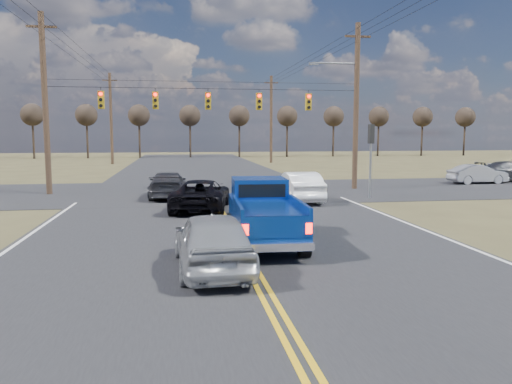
{
  "coord_description": "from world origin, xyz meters",
  "views": [
    {
      "loc": [
        -1.81,
        -11.42,
        3.44
      ],
      "look_at": [
        0.74,
        4.79,
        1.5
      ],
      "focal_mm": 35.0,
      "sensor_mm": 36.0,
      "label": 1
    }
  ],
  "objects": [
    {
      "name": "cross_car_east_near",
      "position": [
        18.43,
        19.76,
        0.65
      ],
      "size": [
        1.59,
        4.03,
        1.3
      ],
      "primitive_type": "imported",
      "rotation": [
        0.0,
        0.0,
        1.63
      ],
      "color": "#A3A5AB",
      "rests_on": "ground"
    },
    {
      "name": "utility_poles",
      "position": [
        0.0,
        17.0,
        5.23
      ],
      "size": [
        19.6,
        58.32,
        10.0
      ],
      "color": "#473323",
      "rests_on": "ground"
    },
    {
      "name": "white_car_queue",
      "position": [
        4.24,
        13.0,
        0.75
      ],
      "size": [
        1.6,
        4.58,
        1.51
      ],
      "primitive_type": "imported",
      "rotation": [
        0.0,
        0.0,
        3.14
      ],
      "color": "white",
      "rests_on": "ground"
    },
    {
      "name": "pickup_truck",
      "position": [
        0.81,
        3.68,
        0.95
      ],
      "size": [
        2.26,
        5.29,
        1.96
      ],
      "rotation": [
        0.0,
        0.0,
        -0.04
      ],
      "color": "black",
      "rests_on": "ground"
    },
    {
      "name": "dgrey_car_queue",
      "position": [
        -2.35,
        15.5,
        0.69
      ],
      "size": [
        2.05,
        4.8,
        1.38
      ],
      "primitive_type": "imported",
      "rotation": [
        0.0,
        0.0,
        3.12
      ],
      "color": "#2E2F33",
      "rests_on": "ground"
    },
    {
      "name": "road_cross",
      "position": [
        0.0,
        18.0,
        0.0
      ],
      "size": [
        120.0,
        12.0,
        0.02
      ],
      "primitive_type": "cube",
      "color": "#28282B",
      "rests_on": "ground"
    },
    {
      "name": "black_suv",
      "position": [
        -0.8,
        10.85,
        0.69
      ],
      "size": [
        3.09,
        5.3,
        1.39
      ],
      "primitive_type": "imported",
      "rotation": [
        0.0,
        0.0,
        2.98
      ],
      "color": "black",
      "rests_on": "ground"
    },
    {
      "name": "signal_gantry",
      "position": [
        0.5,
        17.79,
        5.06
      ],
      "size": [
        19.6,
        4.83,
        10.0
      ],
      "color": "#473323",
      "rests_on": "ground"
    },
    {
      "name": "road_main",
      "position": [
        0.0,
        10.0,
        0.0
      ],
      "size": [
        14.0,
        120.0,
        0.02
      ],
      "primitive_type": "cube",
      "color": "#28282B",
      "rests_on": "ground"
    },
    {
      "name": "ground",
      "position": [
        0.0,
        0.0,
        0.0
      ],
      "size": [
        160.0,
        160.0,
        0.0
      ],
      "primitive_type": "plane",
      "color": "brown",
      "rests_on": "ground"
    },
    {
      "name": "treeline",
      "position": [
        0.0,
        26.96,
        5.7
      ],
      "size": [
        87.0,
        117.8,
        7.4
      ],
      "color": "#33261C",
      "rests_on": "ground"
    },
    {
      "name": "silver_suv",
      "position": [
        -0.98,
        0.86,
        0.76
      ],
      "size": [
        1.97,
        4.53,
        1.52
      ],
      "primitive_type": "imported",
      "rotation": [
        0.0,
        0.0,
        3.18
      ],
      "color": "#9B9DA2",
      "rests_on": "ground"
    }
  ]
}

